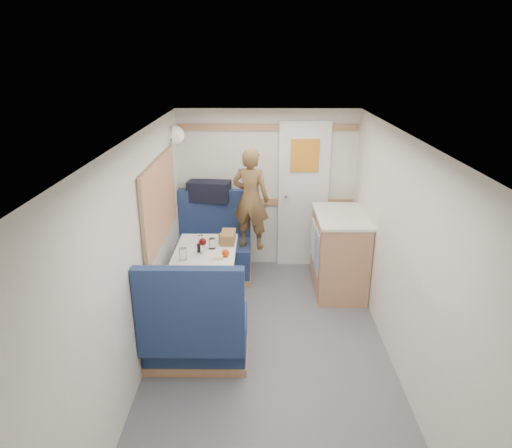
{
  "coord_description": "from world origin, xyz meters",
  "views": [
    {
      "loc": [
        -0.09,
        -3.25,
        2.6
      ],
      "look_at": [
        -0.13,
        0.9,
        1.05
      ],
      "focal_mm": 32.0,
      "sensor_mm": 36.0,
      "label": 1
    }
  ],
  "objects_px": {
    "bench_near": "(196,335)",
    "duffel_bag": "(209,191)",
    "tumbler_right": "(212,244)",
    "beer_glass": "(222,239)",
    "dome_light": "(175,135)",
    "orange_fruit": "(226,253)",
    "bench_far": "(214,253)",
    "wine_glass": "(203,243)",
    "tumbler_left": "(183,254)",
    "pepper_grinder": "(199,248)",
    "tray": "(212,260)",
    "dinette_table": "(206,264)",
    "person": "(251,199)",
    "galley_counter": "(339,252)",
    "tumbler_mid": "(201,240)",
    "cheese_block": "(218,258)",
    "bread_loaf": "(228,237)"
  },
  "relations": [
    {
      "from": "bench_near",
      "to": "duffel_bag",
      "type": "height_order",
      "value": "duffel_bag"
    },
    {
      "from": "tumbler_right",
      "to": "beer_glass",
      "type": "distance_m",
      "value": 0.17
    },
    {
      "from": "dome_light",
      "to": "orange_fruit",
      "type": "distance_m",
      "value": 1.55
    },
    {
      "from": "bench_far",
      "to": "wine_glass",
      "type": "xyz_separation_m",
      "value": [
        -0.01,
        -0.94,
        0.54
      ]
    },
    {
      "from": "tumbler_left",
      "to": "pepper_grinder",
      "type": "bearing_deg",
      "value": 54.79
    },
    {
      "from": "orange_fruit",
      "to": "tray",
      "type": "bearing_deg",
      "value": -151.84
    },
    {
      "from": "duffel_bag",
      "to": "dome_light",
      "type": "bearing_deg",
      "value": -132.46
    },
    {
      "from": "dinette_table",
      "to": "person",
      "type": "height_order",
      "value": "person"
    },
    {
      "from": "duffel_bag",
      "to": "pepper_grinder",
      "type": "distance_m",
      "value": 1.19
    },
    {
      "from": "person",
      "to": "pepper_grinder",
      "type": "distance_m",
      "value": 0.97
    },
    {
      "from": "tray",
      "to": "duffel_bag",
      "type": "bearing_deg",
      "value": 96.86
    },
    {
      "from": "bench_near",
      "to": "tumbler_right",
      "type": "relative_size",
      "value": 9.54
    },
    {
      "from": "galley_counter",
      "to": "pepper_grinder",
      "type": "relative_size",
      "value": 10.02
    },
    {
      "from": "bench_far",
      "to": "tumbler_mid",
      "type": "bearing_deg",
      "value": -95.28
    },
    {
      "from": "wine_glass",
      "to": "pepper_grinder",
      "type": "bearing_deg",
      "value": 141.64
    },
    {
      "from": "dome_light",
      "to": "cheese_block",
      "type": "bearing_deg",
      "value": -63.51
    },
    {
      "from": "bench_far",
      "to": "orange_fruit",
      "type": "bearing_deg",
      "value": -77.95
    },
    {
      "from": "dinette_table",
      "to": "tray",
      "type": "xyz_separation_m",
      "value": [
        0.1,
        -0.25,
        0.16
      ]
    },
    {
      "from": "pepper_grinder",
      "to": "tray",
      "type": "bearing_deg",
      "value": -52.6
    },
    {
      "from": "bench_near",
      "to": "tumbler_left",
      "type": "relative_size",
      "value": 8.6
    },
    {
      "from": "bench_near",
      "to": "wine_glass",
      "type": "bearing_deg",
      "value": 90.66
    },
    {
      "from": "dinette_table",
      "to": "pepper_grinder",
      "type": "bearing_deg",
      "value": -143.46
    },
    {
      "from": "galley_counter",
      "to": "pepper_grinder",
      "type": "distance_m",
      "value": 1.66
    },
    {
      "from": "bench_near",
      "to": "tray",
      "type": "height_order",
      "value": "bench_near"
    },
    {
      "from": "duffel_bag",
      "to": "tumbler_left",
      "type": "distance_m",
      "value": 1.37
    },
    {
      "from": "duffel_bag",
      "to": "tray",
      "type": "xyz_separation_m",
      "value": [
        0.16,
        -1.37,
        -0.29
      ]
    },
    {
      "from": "bench_near",
      "to": "duffel_bag",
      "type": "bearing_deg",
      "value": 91.85
    },
    {
      "from": "tumbler_left",
      "to": "bench_near",
      "type": "bearing_deg",
      "value": -74.06
    },
    {
      "from": "dinette_table",
      "to": "pepper_grinder",
      "type": "height_order",
      "value": "pepper_grinder"
    },
    {
      "from": "wine_glass",
      "to": "pepper_grinder",
      "type": "distance_m",
      "value": 0.1
    },
    {
      "from": "dome_light",
      "to": "pepper_grinder",
      "type": "distance_m",
      "value": 1.37
    },
    {
      "from": "galley_counter",
      "to": "tray",
      "type": "distance_m",
      "value": 1.6
    },
    {
      "from": "bench_far",
      "to": "beer_glass",
      "type": "bearing_deg",
      "value": -76.83
    },
    {
      "from": "dinette_table",
      "to": "bench_near",
      "type": "bearing_deg",
      "value": -90.0
    },
    {
      "from": "dome_light",
      "to": "person",
      "type": "height_order",
      "value": "dome_light"
    },
    {
      "from": "tumbler_left",
      "to": "tumbler_right",
      "type": "xyz_separation_m",
      "value": [
        0.25,
        0.28,
        -0.01
      ]
    },
    {
      "from": "dome_light",
      "to": "beer_glass",
      "type": "bearing_deg",
      "value": -50.16
    },
    {
      "from": "tumbler_left",
      "to": "pepper_grinder",
      "type": "xyz_separation_m",
      "value": [
        0.13,
        0.18,
        -0.02
      ]
    },
    {
      "from": "wine_glass",
      "to": "tumbler_right",
      "type": "distance_m",
      "value": 0.17
    },
    {
      "from": "orange_fruit",
      "to": "bread_loaf",
      "type": "distance_m",
      "value": 0.42
    },
    {
      "from": "bench_far",
      "to": "galley_counter",
      "type": "bearing_deg",
      "value": -12.1
    },
    {
      "from": "tumbler_left",
      "to": "beer_glass",
      "type": "distance_m",
      "value": 0.54
    },
    {
      "from": "tumbler_mid",
      "to": "pepper_grinder",
      "type": "height_order",
      "value": "tumbler_mid"
    },
    {
      "from": "person",
      "to": "tumbler_right",
      "type": "bearing_deg",
      "value": 78.32
    },
    {
      "from": "tumbler_left",
      "to": "dome_light",
      "type": "bearing_deg",
      "value": 100.9
    },
    {
      "from": "bench_near",
      "to": "orange_fruit",
      "type": "distance_m",
      "value": 0.86
    },
    {
      "from": "dinette_table",
      "to": "bread_loaf",
      "type": "height_order",
      "value": "bread_loaf"
    },
    {
      "from": "cheese_block",
      "to": "tumbler_right",
      "type": "xyz_separation_m",
      "value": [
        -0.09,
        0.3,
        0.02
      ]
    },
    {
      "from": "dinette_table",
      "to": "tumbler_right",
      "type": "relative_size",
      "value": 8.35
    },
    {
      "from": "duffel_bag",
      "to": "bread_loaf",
      "type": "xyz_separation_m",
      "value": [
        0.29,
        -0.89,
        -0.25
      ]
    }
  ]
}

